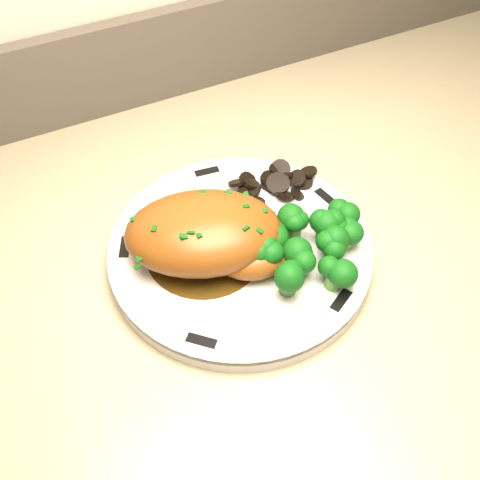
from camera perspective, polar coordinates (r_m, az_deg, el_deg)
name	(u,v)px	position (r m, az deg, el deg)	size (l,w,h in m)	color
counter	(427,360)	(1.16, 17.32, -10.77)	(2.22, 0.73, 1.08)	#4F3524
plate	(240,252)	(0.62, 0.00, -1.14)	(0.27, 0.27, 0.02)	silver
rim_accent_0	(325,197)	(0.67, 8.11, 4.05)	(0.03, 0.01, 0.00)	black
rim_accent_1	(207,172)	(0.70, -3.15, 6.48)	(0.03, 0.01, 0.00)	black
rim_accent_2	(125,247)	(0.63, -10.84, -0.66)	(0.03, 0.01, 0.00)	black
rim_accent_3	(201,341)	(0.55, -3.68, -9.53)	(0.03, 0.01, 0.00)	black
rim_accent_4	(341,300)	(0.58, 9.56, -5.66)	(0.03, 0.01, 0.00)	black
gravy_pool	(205,252)	(0.61, -3.38, -1.12)	(0.12, 0.12, 0.00)	#3D290B
chicken_breast	(209,235)	(0.59, -2.98, 0.47)	(0.18, 0.15, 0.06)	brown
mushroom_pile	(275,191)	(0.67, 3.29, 4.70)	(0.10, 0.07, 0.03)	black
broccoli_florets	(311,244)	(0.59, 6.76, -0.41)	(0.12, 0.10, 0.04)	#518D3B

